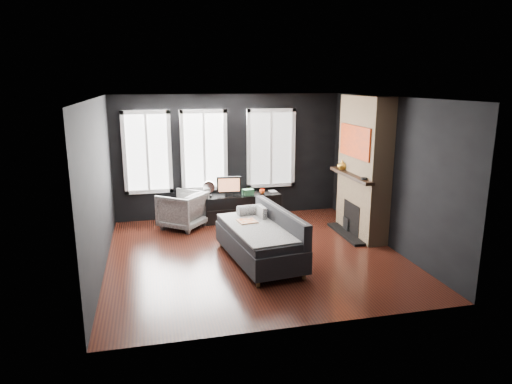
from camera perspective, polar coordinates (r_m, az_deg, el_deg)
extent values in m
plane|color=black|center=(8.08, -0.21, -7.78)|extent=(5.00, 5.00, 0.00)
plane|color=white|center=(7.53, -0.22, 11.72)|extent=(5.00, 5.00, 0.00)
cube|color=black|center=(10.11, -3.41, 4.48)|extent=(5.00, 0.02, 2.70)
cube|color=black|center=(7.55, -19.04, 0.64)|extent=(0.02, 5.00, 2.70)
cube|color=black|center=(8.60, 16.26, 2.34)|extent=(0.02, 5.00, 2.70)
cube|color=gray|center=(8.09, 0.66, -3.00)|extent=(0.13, 0.37, 0.36)
imported|color=white|center=(9.52, -9.17, -2.01)|extent=(1.09, 1.10, 0.83)
imported|color=#F5501A|center=(9.96, 0.78, 0.14)|extent=(0.14, 0.12, 0.12)
imported|color=gray|center=(10.10, 1.71, 0.58)|extent=(0.15, 0.03, 0.21)
cube|color=#2E653F|center=(9.85, -1.00, 0.00)|extent=(0.25, 0.19, 0.13)
imported|color=gold|center=(9.32, 10.70, 3.34)|extent=(0.20, 0.21, 0.19)
cylinder|color=black|center=(8.45, 13.39, 1.63)|extent=(0.15, 0.15, 0.04)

